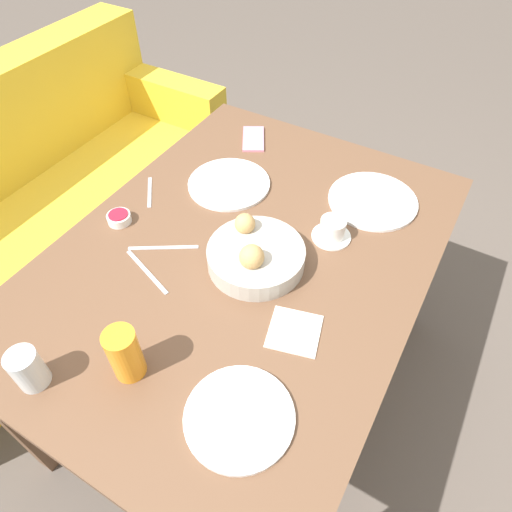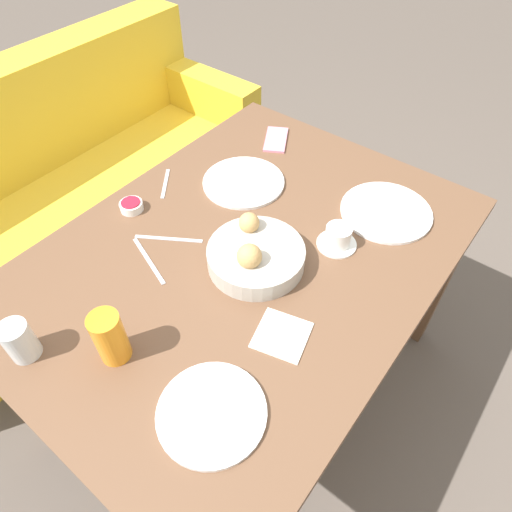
% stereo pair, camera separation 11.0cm
% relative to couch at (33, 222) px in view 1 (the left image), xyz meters
% --- Properties ---
extents(ground_plane, '(10.00, 10.00, 0.00)m').
position_rel_couch_xyz_m(ground_plane, '(-0.03, -1.08, -0.31)').
color(ground_plane, '#564C44').
extents(dining_table, '(1.29, 0.96, 0.73)m').
position_rel_couch_xyz_m(dining_table, '(-0.03, -1.08, 0.33)').
color(dining_table, brown).
rests_on(dining_table, ground_plane).
extents(couch, '(1.86, 0.70, 0.86)m').
position_rel_couch_xyz_m(couch, '(0.00, 0.00, 0.00)').
color(couch, gold).
rests_on(couch, ground_plane).
extents(bread_basket, '(0.26, 0.26, 0.11)m').
position_rel_couch_xyz_m(bread_basket, '(-0.05, -1.13, 0.46)').
color(bread_basket, '#B2ADA3').
rests_on(bread_basket, dining_table).
extents(plate_near_left, '(0.23, 0.23, 0.01)m').
position_rel_couch_xyz_m(plate_near_left, '(-0.43, -1.32, 0.43)').
color(plate_near_left, white).
rests_on(plate_near_left, dining_table).
extents(plate_near_right, '(0.27, 0.27, 0.01)m').
position_rel_couch_xyz_m(plate_near_right, '(0.35, -1.31, 0.43)').
color(plate_near_right, white).
rests_on(plate_near_right, dining_table).
extents(plate_far_center, '(0.26, 0.26, 0.01)m').
position_rel_couch_xyz_m(plate_far_center, '(0.20, -0.89, 0.43)').
color(plate_far_center, white).
rests_on(plate_far_center, dining_table).
extents(juice_glass, '(0.07, 0.07, 0.14)m').
position_rel_couch_xyz_m(juice_glass, '(-0.46, -1.05, 0.49)').
color(juice_glass, orange).
rests_on(juice_glass, dining_table).
extents(water_tumbler, '(0.07, 0.07, 0.10)m').
position_rel_couch_xyz_m(water_tumbler, '(-0.58, -0.89, 0.48)').
color(water_tumbler, silver).
rests_on(water_tumbler, dining_table).
extents(coffee_cup, '(0.11, 0.11, 0.06)m').
position_rel_couch_xyz_m(coffee_cup, '(0.14, -1.27, 0.45)').
color(coffee_cup, white).
rests_on(coffee_cup, dining_table).
extents(jam_bowl_berry, '(0.07, 0.07, 0.03)m').
position_rel_couch_xyz_m(jam_bowl_berry, '(-0.11, -0.71, 0.44)').
color(jam_bowl_berry, white).
rests_on(jam_bowl_berry, dining_table).
extents(fork_silver, '(0.11, 0.17, 0.00)m').
position_rel_couch_xyz_m(fork_silver, '(-0.13, -0.88, 0.43)').
color(fork_silver, '#B7B7BC').
rests_on(fork_silver, dining_table).
extents(knife_silver, '(0.07, 0.19, 0.00)m').
position_rel_couch_xyz_m(knife_silver, '(-0.22, -0.90, 0.43)').
color(knife_silver, '#B7B7BC').
rests_on(knife_silver, dining_table).
extents(spoon_coffee, '(0.12, 0.10, 0.00)m').
position_rel_couch_xyz_m(spoon_coffee, '(0.04, -0.70, 0.43)').
color(spoon_coffee, '#B7B7BC').
rests_on(spoon_coffee, dining_table).
extents(napkin, '(0.15, 0.15, 0.00)m').
position_rel_couch_xyz_m(napkin, '(-0.19, -1.32, 0.43)').
color(napkin, silver).
rests_on(napkin, dining_table).
extents(cell_phone, '(0.17, 0.14, 0.01)m').
position_rel_couch_xyz_m(cell_phone, '(0.45, -0.83, 0.43)').
color(cell_phone, pink).
rests_on(cell_phone, dining_table).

